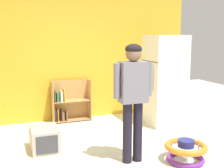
# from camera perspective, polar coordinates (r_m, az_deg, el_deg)

# --- Properties ---
(ground_plane) EXTENTS (12.00, 12.00, 0.00)m
(ground_plane) POSITION_cam_1_polar(r_m,az_deg,el_deg) (4.41, 0.03, -14.40)
(ground_plane) COLOR silver
(ground_plane) RESTS_ON ground
(back_wall) EXTENTS (5.20, 0.06, 2.70)m
(back_wall) POSITION_cam_1_polar(r_m,az_deg,el_deg) (6.28, -7.51, 5.45)
(back_wall) COLOR gold
(back_wall) RESTS_ON ground
(refrigerator) EXTENTS (0.73, 0.68, 1.78)m
(refrigerator) POSITION_cam_1_polar(r_m,az_deg,el_deg) (5.96, 10.16, 0.70)
(refrigerator) COLOR white
(refrigerator) RESTS_ON ground
(bookshelf) EXTENTS (0.80, 0.28, 0.85)m
(bookshelf) POSITION_cam_1_polar(r_m,az_deg,el_deg) (6.22, -8.41, -3.72)
(bookshelf) COLOR tan
(bookshelf) RESTS_ON ground
(standing_person) EXTENTS (0.57, 0.23, 1.67)m
(standing_person) POSITION_cam_1_polar(r_m,az_deg,el_deg) (4.06, 4.08, -1.45)
(standing_person) COLOR black
(standing_person) RESTS_ON ground
(baby_walker) EXTENTS (0.60, 0.60, 0.32)m
(baby_walker) POSITION_cam_1_polar(r_m,az_deg,el_deg) (4.43, 14.05, -12.41)
(baby_walker) COLOR purple
(baby_walker) RESTS_ON ground
(pet_carrier) EXTENTS (0.42, 0.55, 0.36)m
(pet_carrier) POSITION_cam_1_polar(r_m,az_deg,el_deg) (4.80, -12.90, -10.32)
(pet_carrier) COLOR beige
(pet_carrier) RESTS_ON ground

